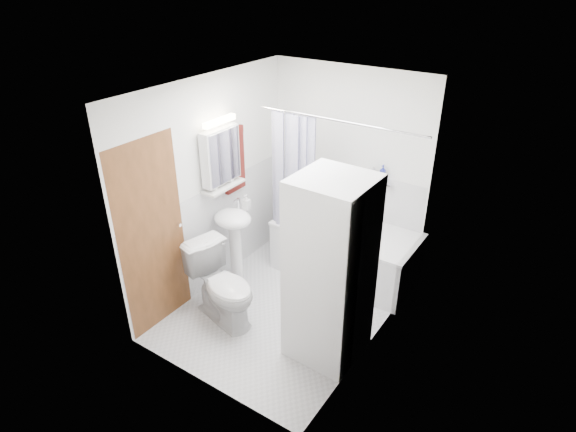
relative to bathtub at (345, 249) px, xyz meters
The scene contains 20 objects.
floor 1.01m from the bathtub, 103.79° to the right, with size 2.60×2.60×0.00m, color silver.
room_walls 1.48m from the bathtub, 103.79° to the right, with size 2.60×2.60×2.60m.
wainscot 0.71m from the bathtub, 109.80° to the right, with size 1.98×2.58×2.58m.
door 1.99m from the bathtub, 128.65° to the right, with size 0.05×2.00×2.00m.
bathtub is the anchor object (origin of this frame).
tub_spout 0.72m from the bathtub, 58.78° to the left, with size 0.04×0.04×0.12m, color silver.
curtain_rod 1.68m from the bathtub, 90.00° to the right, with size 0.02×0.02×1.85m, color silver.
shower_curtain 1.11m from the bathtub, 148.67° to the right, with size 0.55×0.02×1.45m.
sink 1.35m from the bathtub, 138.83° to the right, with size 0.44×0.37×1.04m.
medicine_cabinet 1.85m from the bathtub, 144.05° to the right, with size 0.13×0.50×0.71m.
shelf 1.62m from the bathtub, 143.69° to the right, with size 0.18×0.54×0.03m, color silver.
shower_caddy 0.90m from the bathtub, 52.00° to the left, with size 0.22×0.06×0.02m, color silver.
towel 1.69m from the bathtub, 153.91° to the right, with size 0.07×0.31×0.76m.
washer_dryer 1.42m from the bathtub, 69.82° to the right, with size 0.67×0.66×1.83m.
toilet 1.58m from the bathtub, 115.39° to the right, with size 0.46×0.83×0.82m, color white.
soap_pump 1.30m from the bathtub, 144.40° to the right, with size 0.08×0.17×0.08m, color gray.
shelf_bottle 1.73m from the bathtub, 139.00° to the right, with size 0.07×0.18×0.07m, color gray.
shelf_cup 1.60m from the bathtub, 147.90° to the right, with size 0.10×0.09×0.10m, color gray.
shampoo_a 0.94m from the bathtub, 68.78° to the left, with size 0.13×0.17×0.13m, color gray.
shampoo_b 0.94m from the bathtub, 52.65° to the left, with size 0.08×0.21×0.08m, color navy.
Camera 1 is at (2.35, -3.50, 3.38)m, focal length 30.00 mm.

